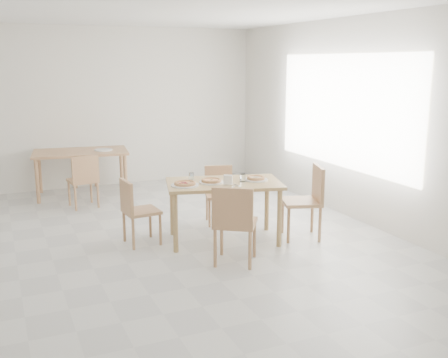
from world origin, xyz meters
name	(u,v)px	position (x,y,z in m)	size (l,w,h in m)	color
room	(343,111)	(2.98, 0.30, 1.50)	(7.28, 7.00, 7.00)	silver
main_table	(224,189)	(0.92, -0.16, 0.66)	(1.54, 1.12, 0.75)	tan
chair_south	(234,219)	(0.69, -0.95, 0.52)	(0.62, 0.62, 0.90)	tan
chair_north	(219,190)	(1.18, 0.59, 0.45)	(0.48, 0.48, 0.78)	tan
chair_west	(135,207)	(-0.12, 0.14, 0.47)	(0.43, 0.43, 0.81)	tan
chair_east	(308,196)	(1.94, -0.48, 0.54)	(0.58, 0.58, 0.92)	tan
plate_margherita	(211,182)	(0.76, -0.15, 0.76)	(0.30, 0.30, 0.02)	white
plate_mushroom	(256,180)	(1.32, -0.24, 0.76)	(0.29, 0.29, 0.02)	white
plate_pepperoni	(185,185)	(0.41, -0.16, 0.76)	(0.33, 0.33, 0.02)	white
pizza_margherita	(211,180)	(0.76, -0.15, 0.78)	(0.27, 0.27, 0.03)	#F1B571
pizza_mushroom	(256,178)	(1.32, -0.24, 0.78)	(0.28, 0.28, 0.03)	#F1B571
pizza_pepperoni	(185,183)	(0.41, -0.16, 0.78)	(0.29, 0.29, 0.03)	#F1B571
tumbler_a	(191,176)	(0.60, 0.12, 0.79)	(0.07, 0.07, 0.09)	white
tumbler_b	(243,178)	(1.14, -0.23, 0.80)	(0.07, 0.07, 0.09)	white
napkin_holder	(228,180)	(0.89, -0.34, 0.81)	(0.12, 0.11, 0.13)	silver
fork_a	(234,186)	(0.93, -0.42, 0.75)	(0.02, 0.19, 0.01)	silver
fork_b	(236,185)	(0.98, -0.38, 0.75)	(0.02, 0.20, 0.01)	silver
second_table	(81,156)	(-0.33, 2.90, 0.67)	(1.61, 1.06, 0.75)	tan
chair_back_s	(84,178)	(-0.42, 2.07, 0.47)	(0.45, 0.45, 0.82)	tan
chair_back_n	(83,160)	(-0.18, 3.69, 0.46)	(0.40, 0.40, 0.79)	tan
plate_empty	(103,150)	(0.03, 2.79, 0.76)	(0.29, 0.29, 0.02)	white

